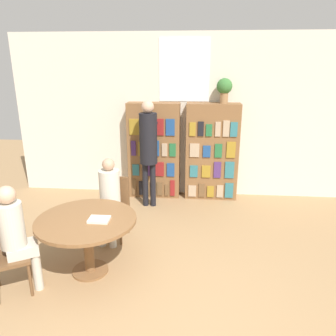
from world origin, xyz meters
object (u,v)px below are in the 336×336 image
object	(u,v)px
bookshelf_left	(154,151)
flower_vase	(224,88)
chair_near_camera	(1,254)
reading_table	(87,228)
seated_reader_left	(109,196)
chair_left_side	(114,204)
bookshelf_right	(212,152)
seated_reader_right	(16,232)
librarian_standing	(148,143)

from	to	relation	value
bookshelf_left	flower_vase	world-z (taller)	flower_vase
flower_vase	chair_near_camera	size ratio (longest dim) A/B	0.48
reading_table	seated_reader_left	bearing A→B (deg)	83.99
bookshelf_left	chair_left_side	size ratio (longest dim) A/B	2.00
reading_table	chair_near_camera	size ratio (longest dim) A/B	1.32
bookshelf_left	bookshelf_right	size ratio (longest dim) A/B	1.00
bookshelf_left	seated_reader_right	bearing A→B (deg)	-111.29
bookshelf_right	seated_reader_left	bearing A→B (deg)	-129.74
flower_vase	reading_table	bearing A→B (deg)	-124.34
bookshelf_left	bookshelf_right	bearing A→B (deg)	0.01
chair_near_camera	chair_left_side	xyz separation A→B (m)	(0.90, 1.39, 0.00)
bookshelf_right	chair_left_side	xyz separation A→B (m)	(-1.47, -1.61, -0.39)
seated_reader_right	flower_vase	bearing A→B (deg)	110.72
bookshelf_left	seated_reader_left	xyz separation A→B (m)	(-0.41, -1.79, -0.18)
seated_reader_right	bookshelf_right	bearing A→B (deg)	112.73
bookshelf_left	chair_near_camera	xyz separation A→B (m)	(-1.29, -3.00, -0.39)
librarian_standing	seated_reader_right	bearing A→B (deg)	-114.64
flower_vase	chair_left_side	size ratio (longest dim) A/B	0.48
flower_vase	chair_left_side	distance (m)	2.78
seated_reader_left	librarian_standing	xyz separation A→B (m)	(0.38, 1.29, 0.45)
bookshelf_right	seated_reader_right	xyz separation A→B (m)	(-2.22, -2.91, -0.17)
seated_reader_left	chair_near_camera	bearing A→B (deg)	59.93
bookshelf_right	chair_near_camera	xyz separation A→B (m)	(-2.37, -3.00, -0.39)
seated_reader_left	bookshelf_left	bearing A→B (deg)	-96.76
bookshelf_left	chair_near_camera	size ratio (longest dim) A/B	2.00
flower_vase	librarian_standing	size ratio (longest dim) A/B	0.23
bookshelf_right	chair_near_camera	distance (m)	3.85
flower_vase	librarian_standing	distance (m)	1.64
bookshelf_right	reading_table	xyz separation A→B (m)	(-1.57, -2.54, -0.29)
seated_reader_right	librarian_standing	world-z (taller)	librarian_standing
seated_reader_left	librarian_standing	world-z (taller)	librarian_standing
librarian_standing	flower_vase	bearing A→B (deg)	21.56
chair_near_camera	flower_vase	bearing A→B (deg)	109.81
bookshelf_left	seated_reader_right	size ratio (longest dim) A/B	1.42
chair_left_side	flower_vase	bearing A→B (deg)	-129.35
chair_near_camera	seated_reader_right	bearing A→B (deg)	90.00
bookshelf_left	chair_left_side	xyz separation A→B (m)	(-0.39, -1.61, -0.39)
flower_vase	seated_reader_left	size ratio (longest dim) A/B	0.35
seated_reader_right	seated_reader_left	bearing A→B (deg)	117.02
seated_reader_right	librarian_standing	bearing A→B (deg)	125.38
chair_near_camera	librarian_standing	world-z (taller)	librarian_standing
chair_left_side	reading_table	bearing A→B (deg)	90.00
reading_table	chair_left_side	size ratio (longest dim) A/B	1.32
flower_vase	librarian_standing	world-z (taller)	flower_vase
bookshelf_left	flower_vase	size ratio (longest dim) A/B	4.13
bookshelf_left	seated_reader_left	size ratio (longest dim) A/B	1.45
chair_left_side	seated_reader_right	world-z (taller)	seated_reader_right
librarian_standing	seated_reader_left	bearing A→B (deg)	-106.30
seated_reader_right	chair_left_side	bearing A→B (deg)	120.09
bookshelf_left	bookshelf_right	world-z (taller)	same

